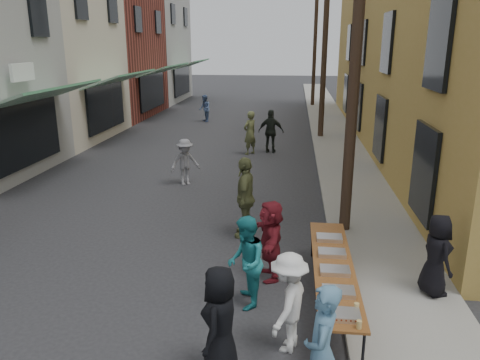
% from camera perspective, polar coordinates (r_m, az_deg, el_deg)
% --- Properties ---
extents(ground, '(120.00, 120.00, 0.00)m').
position_cam_1_polar(ground, '(9.64, -12.47, -11.95)').
color(ground, '#28282B').
rests_on(ground, ground).
extents(sidewalk, '(2.20, 60.00, 0.10)m').
position_cam_1_polar(sidewalk, '(23.50, 11.47, 5.15)').
color(sidewalk, gray).
rests_on(sidewalk, ground).
extents(storefront_row, '(8.00, 37.00, 9.00)m').
position_cam_1_polar(storefront_row, '(26.36, -23.66, 14.26)').
color(storefront_row, maroon).
rests_on(storefront_row, ground).
extents(utility_pole_near, '(0.26, 0.26, 9.00)m').
position_cam_1_polar(utility_pole_near, '(11.06, 14.03, 15.87)').
color(utility_pole_near, '#2D2116').
rests_on(utility_pole_near, ground).
extents(utility_pole_mid, '(0.26, 0.26, 9.00)m').
position_cam_1_polar(utility_pole_mid, '(23.02, 10.31, 16.14)').
color(utility_pole_mid, '#2D2116').
rests_on(utility_pole_mid, ground).
extents(utility_pole_far, '(0.26, 0.26, 9.00)m').
position_cam_1_polar(utility_pole_far, '(35.00, 9.13, 16.22)').
color(utility_pole_far, '#2D2116').
rests_on(utility_pole_far, ground).
extents(serving_table, '(0.70, 4.00, 0.75)m').
position_cam_1_polar(serving_table, '(8.56, 11.31, -10.32)').
color(serving_table, brown).
rests_on(serving_table, ground).
extents(catering_tray_sausage, '(0.50, 0.33, 0.08)m').
position_cam_1_polar(catering_tray_sausage, '(7.09, 12.38, -15.75)').
color(catering_tray_sausage, maroon).
rests_on(catering_tray_sausage, serving_table).
extents(catering_tray_foil_b, '(0.50, 0.33, 0.08)m').
position_cam_1_polar(catering_tray_foil_b, '(7.65, 11.92, -13.16)').
color(catering_tray_foil_b, '#B2B2B7').
rests_on(catering_tray_foil_b, serving_table).
extents(catering_tray_buns, '(0.50, 0.33, 0.08)m').
position_cam_1_polar(catering_tray_buns, '(8.26, 11.50, -10.78)').
color(catering_tray_buns, tan).
rests_on(catering_tray_buns, serving_table).
extents(catering_tray_foil_d, '(0.50, 0.33, 0.08)m').
position_cam_1_polar(catering_tray_foil_d, '(8.89, 11.15, -8.72)').
color(catering_tray_foil_d, '#B2B2B7').
rests_on(catering_tray_foil_d, serving_table).
extents(catering_tray_buns_end, '(0.50, 0.33, 0.08)m').
position_cam_1_polar(catering_tray_buns_end, '(9.52, 10.84, -6.94)').
color(catering_tray_buns_end, tan).
rests_on(catering_tray_buns_end, serving_table).
extents(condiment_jar_a, '(0.07, 0.07, 0.08)m').
position_cam_1_polar(condiment_jar_a, '(6.82, 10.70, -17.07)').
color(condiment_jar_a, '#A57F26').
rests_on(condiment_jar_a, serving_table).
extents(condiment_jar_b, '(0.07, 0.07, 0.08)m').
position_cam_1_polar(condiment_jar_b, '(6.90, 10.64, -16.62)').
color(condiment_jar_b, '#A57F26').
rests_on(condiment_jar_b, serving_table).
extents(condiment_jar_c, '(0.07, 0.07, 0.08)m').
position_cam_1_polar(condiment_jar_c, '(6.99, 10.59, -16.17)').
color(condiment_jar_c, '#A57F26').
rests_on(condiment_jar_c, serving_table).
extents(cup_stack, '(0.08, 0.08, 0.12)m').
position_cam_1_polar(cup_stack, '(6.90, 14.31, -16.70)').
color(cup_stack, tan).
rests_on(cup_stack, serving_table).
extents(guest_front_a, '(0.63, 0.87, 1.64)m').
position_cam_1_polar(guest_front_a, '(6.74, -2.42, -16.91)').
color(guest_front_a, black).
rests_on(guest_front_a, ground).
extents(guest_front_b, '(0.51, 0.70, 1.78)m').
position_cam_1_polar(guest_front_b, '(6.16, 9.88, -19.93)').
color(guest_front_b, teal).
rests_on(guest_front_b, ground).
extents(guest_front_c, '(0.74, 0.89, 1.67)m').
position_cam_1_polar(guest_front_c, '(8.28, 0.71, -10.01)').
color(guest_front_c, teal).
rests_on(guest_front_c, ground).
extents(guest_front_d, '(0.87, 1.15, 1.58)m').
position_cam_1_polar(guest_front_d, '(7.25, 5.94, -14.63)').
color(guest_front_d, white).
rests_on(guest_front_d, ground).
extents(guest_front_e, '(0.54, 1.17, 1.96)m').
position_cam_1_polar(guest_front_e, '(11.13, 0.65, -2.11)').
color(guest_front_e, '#62683C').
rests_on(guest_front_e, ground).
extents(guest_queue_back, '(0.70, 1.55, 1.62)m').
position_cam_1_polar(guest_queue_back, '(9.24, 3.76, -7.28)').
color(guest_queue_back, maroon).
rests_on(guest_queue_back, ground).
extents(server, '(0.66, 0.84, 1.52)m').
position_cam_1_polar(server, '(9.19, 22.84, -8.40)').
color(server, black).
rests_on(server, sidewalk).
extents(passerby_left, '(1.13, 1.00, 1.52)m').
position_cam_1_polar(passerby_left, '(15.38, -6.72, 2.19)').
color(passerby_left, slate).
rests_on(passerby_left, ground).
extents(passerby_mid, '(1.11, 0.56, 1.83)m').
position_cam_1_polar(passerby_mid, '(19.84, 3.80, 5.93)').
color(passerby_mid, black).
rests_on(passerby_mid, ground).
extents(passerby_right, '(0.75, 0.79, 1.81)m').
position_cam_1_polar(passerby_right, '(19.51, 1.21, 5.76)').
color(passerby_right, '#585E36').
rests_on(passerby_right, ground).
extents(passerby_far, '(0.85, 0.94, 1.58)m').
position_cam_1_polar(passerby_far, '(27.85, -4.32, 8.70)').
color(passerby_far, '#506A9A').
rests_on(passerby_far, ground).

